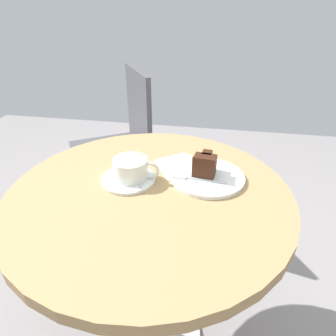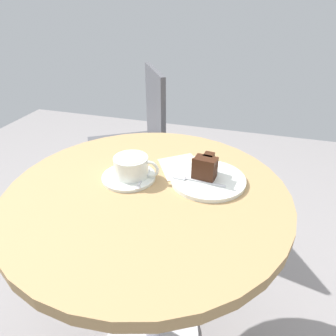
{
  "view_description": "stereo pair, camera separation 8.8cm",
  "coord_description": "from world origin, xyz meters",
  "px_view_note": "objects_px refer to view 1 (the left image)",
  "views": [
    {
      "loc": [
        0.17,
        -0.68,
        1.19
      ],
      "look_at": [
        0.04,
        0.07,
        0.75
      ],
      "focal_mm": 32.0,
      "sensor_mm": 36.0,
      "label": 1
    },
    {
      "loc": [
        0.26,
        -0.66,
        1.19
      ],
      "look_at": [
        0.04,
        0.07,
        0.75
      ],
      "focal_mm": 32.0,
      "sensor_mm": 36.0,
      "label": 2
    }
  ],
  "objects_px": {
    "coffee_cup": "(131,168)",
    "saucer": "(128,179)",
    "cafe_chair": "(123,138)",
    "teaspoon": "(142,183)",
    "cake_plate": "(207,177)",
    "fork": "(193,178)",
    "cake_slice": "(205,165)",
    "napkin": "(179,166)"
  },
  "relations": [
    {
      "from": "coffee_cup",
      "to": "saucer",
      "type": "bearing_deg",
      "value": -151.31
    },
    {
      "from": "coffee_cup",
      "to": "cafe_chair",
      "type": "bearing_deg",
      "value": 110.47
    },
    {
      "from": "saucer",
      "to": "teaspoon",
      "type": "distance_m",
      "value": 0.06
    },
    {
      "from": "teaspoon",
      "to": "cafe_chair",
      "type": "distance_m",
      "value": 0.77
    },
    {
      "from": "cake_plate",
      "to": "cafe_chair",
      "type": "distance_m",
      "value": 0.8
    },
    {
      "from": "saucer",
      "to": "fork",
      "type": "xyz_separation_m",
      "value": [
        0.19,
        0.02,
        0.01
      ]
    },
    {
      "from": "cake_slice",
      "to": "napkin",
      "type": "distance_m",
      "value": 0.11
    },
    {
      "from": "saucer",
      "to": "cake_plate",
      "type": "distance_m",
      "value": 0.24
    },
    {
      "from": "saucer",
      "to": "cafe_chair",
      "type": "distance_m",
      "value": 0.73
    },
    {
      "from": "coffee_cup",
      "to": "napkin",
      "type": "height_order",
      "value": "coffee_cup"
    },
    {
      "from": "coffee_cup",
      "to": "cake_plate",
      "type": "xyz_separation_m",
      "value": [
        0.22,
        0.05,
        -0.03
      ]
    },
    {
      "from": "saucer",
      "to": "napkin",
      "type": "height_order",
      "value": "saucer"
    },
    {
      "from": "cake_slice",
      "to": "coffee_cup",
      "type": "bearing_deg",
      "value": -167.6
    },
    {
      "from": "saucer",
      "to": "coffee_cup",
      "type": "bearing_deg",
      "value": 28.69
    },
    {
      "from": "cake_plate",
      "to": "coffee_cup",
      "type": "bearing_deg",
      "value": -168.35
    },
    {
      "from": "cafe_chair",
      "to": "cake_plate",
      "type": "bearing_deg",
      "value": 5.96
    },
    {
      "from": "teaspoon",
      "to": "cake_plate",
      "type": "xyz_separation_m",
      "value": [
        0.18,
        0.08,
        -0.01
      ]
    },
    {
      "from": "coffee_cup",
      "to": "napkin",
      "type": "xyz_separation_m",
      "value": [
        0.13,
        0.11,
        -0.04
      ]
    },
    {
      "from": "saucer",
      "to": "cake_plate",
      "type": "height_order",
      "value": "cake_plate"
    },
    {
      "from": "cake_plate",
      "to": "cake_slice",
      "type": "xyz_separation_m",
      "value": [
        -0.01,
        0.0,
        0.04
      ]
    },
    {
      "from": "teaspoon",
      "to": "napkin",
      "type": "distance_m",
      "value": 0.16
    },
    {
      "from": "saucer",
      "to": "cake_slice",
      "type": "height_order",
      "value": "cake_slice"
    },
    {
      "from": "coffee_cup",
      "to": "teaspoon",
      "type": "xyz_separation_m",
      "value": [
        0.04,
        -0.03,
        -0.03
      ]
    },
    {
      "from": "cake_slice",
      "to": "napkin",
      "type": "relative_size",
      "value": 0.43
    },
    {
      "from": "cake_plate",
      "to": "cafe_chair",
      "type": "bearing_deg",
      "value": 127.31
    },
    {
      "from": "teaspoon",
      "to": "cake_slice",
      "type": "xyz_separation_m",
      "value": [
        0.17,
        0.08,
        0.03
      ]
    },
    {
      "from": "teaspoon",
      "to": "cafe_chair",
      "type": "xyz_separation_m",
      "value": [
        -0.29,
        0.69,
        -0.19
      ]
    },
    {
      "from": "teaspoon",
      "to": "cake_plate",
      "type": "distance_m",
      "value": 0.2
    },
    {
      "from": "saucer",
      "to": "fork",
      "type": "distance_m",
      "value": 0.19
    },
    {
      "from": "cake_slice",
      "to": "cafe_chair",
      "type": "relative_size",
      "value": 0.09
    },
    {
      "from": "cake_plate",
      "to": "saucer",
      "type": "bearing_deg",
      "value": -167.54
    },
    {
      "from": "saucer",
      "to": "fork",
      "type": "height_order",
      "value": "fork"
    },
    {
      "from": "teaspoon",
      "to": "cafe_chair",
      "type": "bearing_deg",
      "value": -157.31
    },
    {
      "from": "cake_plate",
      "to": "cake_slice",
      "type": "relative_size",
      "value": 2.69
    },
    {
      "from": "teaspoon",
      "to": "cake_plate",
      "type": "relative_size",
      "value": 0.49
    },
    {
      "from": "saucer",
      "to": "teaspoon",
      "type": "relative_size",
      "value": 1.47
    },
    {
      "from": "fork",
      "to": "napkin",
      "type": "bearing_deg",
      "value": -54.16
    },
    {
      "from": "saucer",
      "to": "cafe_chair",
      "type": "xyz_separation_m",
      "value": [
        -0.24,
        0.67,
        -0.18
      ]
    },
    {
      "from": "saucer",
      "to": "cafe_chair",
      "type": "bearing_deg",
      "value": 109.55
    },
    {
      "from": "cake_plate",
      "to": "cafe_chair",
      "type": "relative_size",
      "value": 0.26
    },
    {
      "from": "saucer",
      "to": "coffee_cup",
      "type": "relative_size",
      "value": 1.17
    },
    {
      "from": "teaspoon",
      "to": "cake_plate",
      "type": "height_order",
      "value": "teaspoon"
    }
  ]
}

